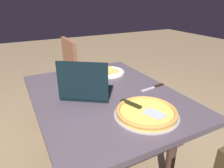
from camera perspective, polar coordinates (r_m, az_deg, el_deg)
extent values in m
cube|color=#4D414C|center=(1.34, -1.96, -3.30)|extent=(1.15, 0.88, 0.03)
cylinder|color=#3A2721|center=(1.48, 16.23, -18.38)|extent=(0.06, 0.06, 0.70)
cylinder|color=#3A2721|center=(1.90, 2.83, -7.28)|extent=(0.06, 0.06, 0.70)
cylinder|color=#3A2721|center=(1.71, -16.79, -12.06)|extent=(0.06, 0.06, 0.70)
cube|color=black|center=(1.33, -6.61, -2.31)|extent=(0.36, 0.38, 0.02)
cube|color=black|center=(1.33, -6.63, -1.90)|extent=(0.27, 0.30, 0.00)
cube|color=black|center=(1.18, -8.25, 0.71)|extent=(0.18, 0.25, 0.23)
cube|color=#87C3E9|center=(1.18, -8.22, 0.75)|extent=(0.16, 0.22, 0.20)
cylinder|color=silver|center=(1.68, -0.77, 3.20)|extent=(0.25, 0.25, 0.01)
torus|color=white|center=(1.67, -0.77, 3.52)|extent=(0.24, 0.24, 0.01)
cube|color=#D8AB54|center=(1.67, -0.77, 3.75)|extent=(0.14, 0.13, 0.02)
cube|color=gold|center=(1.72, -1.95, 4.27)|extent=(0.03, 0.11, 0.03)
cylinder|color=#99959E|center=(1.11, 9.54, -8.48)|extent=(0.35, 0.35, 0.01)
cylinder|color=#EABB4F|center=(1.10, 9.59, -7.91)|extent=(0.32, 0.32, 0.02)
torus|color=#C8883F|center=(1.10, 9.62, -7.46)|extent=(0.32, 0.32, 0.02)
cube|color=#B0B8C4|center=(1.07, 11.75, -8.11)|extent=(0.12, 0.10, 0.00)
cube|color=black|center=(1.15, 5.30, -5.45)|extent=(0.13, 0.07, 0.01)
cube|color=beige|center=(1.42, 10.59, -1.23)|extent=(0.04, 0.15, 0.00)
cube|color=black|center=(1.47, 12.88, -0.37)|extent=(0.03, 0.08, 0.01)
cube|color=brown|center=(2.27, -15.85, -0.45)|extent=(0.43, 0.43, 0.04)
cube|color=brown|center=(2.23, -11.71, 6.33)|extent=(0.40, 0.04, 0.45)
cylinder|color=brown|center=(2.51, -20.58, -4.51)|extent=(0.03, 0.03, 0.42)
cylinder|color=brown|center=(2.17, -18.90, -8.71)|extent=(0.03, 0.03, 0.42)
cylinder|color=brown|center=(2.57, -12.21, -2.80)|extent=(0.03, 0.03, 0.42)
cylinder|color=brown|center=(2.24, -9.29, -6.58)|extent=(0.03, 0.03, 0.42)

